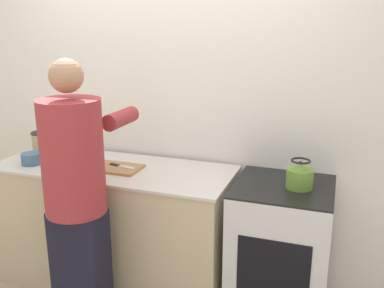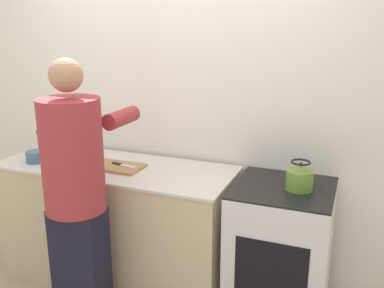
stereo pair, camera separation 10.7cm
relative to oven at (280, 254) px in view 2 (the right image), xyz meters
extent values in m
cube|color=white|center=(-0.87, 0.40, 0.84)|extent=(8.00, 0.05, 2.60)
cube|color=#C6B28E|center=(-1.19, 0.02, -0.02)|extent=(1.68, 0.63, 0.88)
cube|color=beige|center=(-1.19, 0.02, 0.43)|extent=(1.70, 0.65, 0.02)
cube|color=silver|center=(0.00, 0.00, -0.01)|extent=(0.60, 0.60, 0.91)
cube|color=black|center=(0.00, 0.00, 0.45)|extent=(0.60, 0.60, 0.01)
cube|color=black|center=(0.00, -0.29, 0.04)|extent=(0.42, 0.01, 0.40)
cube|color=black|center=(-1.14, -0.52, -0.06)|extent=(0.32, 0.20, 0.80)
cylinder|color=maroon|center=(-1.14, -0.52, 0.68)|extent=(0.36, 0.36, 0.67)
sphere|color=#A87A5B|center=(-1.14, -0.52, 1.14)|extent=(0.19, 0.19, 0.19)
cylinder|color=maroon|center=(-1.29, -0.21, 0.85)|extent=(0.10, 0.30, 0.10)
cylinder|color=maroon|center=(-0.98, -0.21, 0.85)|extent=(0.10, 0.30, 0.10)
cube|color=#A87A4C|center=(-1.16, -0.02, 0.45)|extent=(0.37, 0.23, 0.02)
cube|color=silver|center=(-1.07, -0.02, 0.46)|extent=(0.13, 0.06, 0.01)
cube|color=black|center=(-1.17, 0.00, 0.46)|extent=(0.08, 0.04, 0.01)
cylinder|color=olive|center=(0.09, -0.01, 0.52)|extent=(0.16, 0.16, 0.12)
cone|color=olive|center=(0.09, -0.01, 0.59)|extent=(0.13, 0.13, 0.03)
sphere|color=black|center=(0.09, -0.01, 0.62)|extent=(0.02, 0.02, 0.02)
torus|color=black|center=(0.09, -0.01, 0.63)|extent=(0.12, 0.12, 0.01)
cylinder|color=#426684|center=(-1.77, -0.12, 0.48)|extent=(0.14, 0.14, 0.08)
cylinder|color=#C6B789|center=(-1.57, 0.05, 0.48)|extent=(0.18, 0.18, 0.08)
cylinder|color=tan|center=(-1.82, 0.07, 0.53)|extent=(0.14, 0.14, 0.17)
cylinder|color=#28231E|center=(-1.82, 0.07, 0.62)|extent=(0.15, 0.15, 0.01)
camera|label=1|loc=(0.27, -2.49, 1.41)|focal=40.00mm
camera|label=2|loc=(0.37, -2.45, 1.41)|focal=40.00mm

